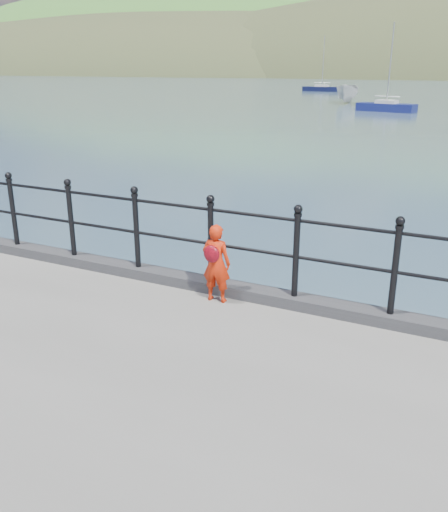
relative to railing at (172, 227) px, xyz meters
The scene contains 7 objects.
ground 1.83m from the railing, 90.00° to the left, with size 600.00×600.00×0.00m, color #2D4251.
kerb 0.75m from the railing, 140.53° to the right, with size 60.00×0.30×0.15m, color #28282B.
railing is the anchor object (origin of this frame).
child 0.92m from the railing, 19.02° to the right, with size 0.40×0.32×1.05m.
launch_white 54.83m from the railing, 101.35° to the left, with size 1.97×5.24×2.02m, color silver.
sailboat_left 82.39m from the railing, 104.91° to the left, with size 5.84×1.97×8.26m.
sailboat_port 45.11m from the railing, 96.47° to the left, with size 5.33×2.61×7.54m.
Camera 1 is at (3.79, -6.27, 3.94)m, focal length 38.00 mm.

